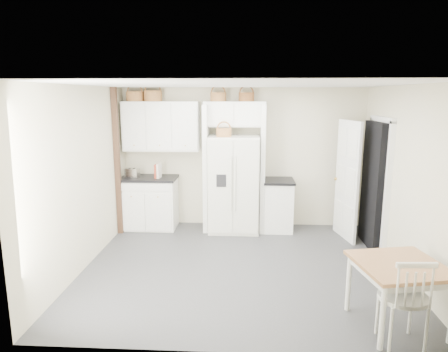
{
  "coord_description": "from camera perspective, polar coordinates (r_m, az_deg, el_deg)",
  "views": [
    {
      "loc": [
        0.06,
        -5.46,
        2.46
      ],
      "look_at": [
        -0.26,
        0.4,
        1.27
      ],
      "focal_mm": 32.0,
      "sensor_mm": 36.0,
      "label": 1
    }
  ],
  "objects": [
    {
      "name": "floor",
      "position": [
        5.99,
        2.36,
        -12.79
      ],
      "size": [
        4.5,
        4.5,
        0.0
      ],
      "primitive_type": "plane",
      "color": "#393939",
      "rests_on": "ground"
    },
    {
      "name": "ceiling",
      "position": [
        5.46,
        2.58,
        12.93
      ],
      "size": [
        4.5,
        4.5,
        0.0
      ],
      "primitive_type": "plane",
      "color": "white",
      "rests_on": "wall_back"
    },
    {
      "name": "wall_back",
      "position": [
        7.55,
        2.67,
        2.62
      ],
      "size": [
        4.5,
        0.0,
        4.5
      ],
      "primitive_type": "plane",
      "rotation": [
        1.57,
        0.0,
        0.0
      ],
      "color": "beige",
      "rests_on": "floor"
    },
    {
      "name": "wall_left",
      "position": [
        6.04,
        -19.39,
        -0.26
      ],
      "size": [
        0.0,
        4.0,
        4.0
      ],
      "primitive_type": "plane",
      "rotation": [
        1.57,
        0.0,
        1.57
      ],
      "color": "beige",
      "rests_on": "floor"
    },
    {
      "name": "wall_right",
      "position": [
        6.0,
        24.51,
        -0.74
      ],
      "size": [
        0.0,
        4.0,
        4.0
      ],
      "primitive_type": "plane",
      "rotation": [
        1.57,
        0.0,
        -1.57
      ],
      "color": "beige",
      "rests_on": "floor"
    },
    {
      "name": "refrigerator",
      "position": [
        7.28,
        1.43,
        -1.13
      ],
      "size": [
        0.9,
        0.73,
        1.75
      ],
      "primitive_type": "cube",
      "color": "silver",
      "rests_on": "floor"
    },
    {
      "name": "base_cab_left",
      "position": [
        7.65,
        -10.59,
        -3.85
      ],
      "size": [
        1.0,
        0.63,
        0.93
      ],
      "primitive_type": "cube",
      "color": "white",
      "rests_on": "floor"
    },
    {
      "name": "base_cab_right",
      "position": [
        7.46,
        7.69,
        -4.24
      ],
      "size": [
        0.52,
        0.62,
        0.91
      ],
      "primitive_type": "cube",
      "color": "white",
      "rests_on": "floor"
    },
    {
      "name": "dining_table",
      "position": [
        4.83,
        23.48,
        -15.28
      ],
      "size": [
        1.02,
        1.02,
        0.72
      ],
      "primitive_type": "cube",
      "rotation": [
        0.0,
        0.0,
        0.19
      ],
      "color": "brown",
      "rests_on": "floor"
    },
    {
      "name": "windsor_chair",
      "position": [
        4.48,
        24.22,
        -15.54
      ],
      "size": [
        0.51,
        0.47,
        1.0
      ],
      "primitive_type": "cube",
      "rotation": [
        0.0,
        0.0,
        0.06
      ],
      "color": "white",
      "rests_on": "floor"
    },
    {
      "name": "counter_left",
      "position": [
        7.54,
        -10.73,
        -0.29
      ],
      "size": [
        1.05,
        0.68,
        0.04
      ],
      "primitive_type": "cube",
      "color": "black",
      "rests_on": "base_cab_left"
    },
    {
      "name": "counter_right",
      "position": [
        7.35,
        7.79,
        -0.68
      ],
      "size": [
        0.56,
        0.66,
        0.04
      ],
      "primitive_type": "cube",
      "color": "black",
      "rests_on": "base_cab_right"
    },
    {
      "name": "toaster",
      "position": [
        7.49,
        -13.0,
        0.39
      ],
      "size": [
        0.28,
        0.19,
        0.17
      ],
      "primitive_type": "cube",
      "rotation": [
        0.0,
        0.0,
        -0.19
      ],
      "color": "silver",
      "rests_on": "counter_left"
    },
    {
      "name": "cookbook_red",
      "position": [
        7.39,
        -9.57,
        0.7
      ],
      "size": [
        0.07,
        0.17,
        0.26
      ],
      "primitive_type": "cube",
      "rotation": [
        0.0,
        0.0,
        -0.18
      ],
      "color": "#AE3923",
      "rests_on": "counter_left"
    },
    {
      "name": "cookbook_cream",
      "position": [
        7.38,
        -9.26,
        0.74
      ],
      "size": [
        0.06,
        0.18,
        0.27
      ],
      "primitive_type": "cube",
      "rotation": [
        0.0,
        0.0,
        -0.13
      ],
      "color": "beige",
      "rests_on": "counter_left"
    },
    {
      "name": "basket_upper_a",
      "position": [
        7.57,
        -12.61,
        11.04
      ],
      "size": [
        0.31,
        0.31,
        0.18
      ],
      "primitive_type": "cylinder",
      "color": "brown",
      "rests_on": "upper_cabinet"
    },
    {
      "name": "basket_upper_b",
      "position": [
        7.49,
        -10.11,
        11.19
      ],
      "size": [
        0.33,
        0.33,
        0.19
      ],
      "primitive_type": "cylinder",
      "color": "brown",
      "rests_on": "upper_cabinet"
    },
    {
      "name": "basket_bridge_a",
      "position": [
        7.31,
        -0.83,
        11.23
      ],
      "size": [
        0.29,
        0.29,
        0.16
      ],
      "primitive_type": "cylinder",
      "color": "brown",
      "rests_on": "bridge_cabinet"
    },
    {
      "name": "basket_bridge_b",
      "position": [
        7.29,
        3.22,
        11.21
      ],
      "size": [
        0.28,
        0.28,
        0.16
      ],
      "primitive_type": "cylinder",
      "color": "brown",
      "rests_on": "bridge_cabinet"
    },
    {
      "name": "basket_fridge_a",
      "position": [
        7.04,
        -0.02,
        6.24
      ],
      "size": [
        0.27,
        0.27,
        0.14
      ],
      "primitive_type": "cylinder",
      "color": "brown",
      "rests_on": "refrigerator"
    },
    {
      "name": "upper_cabinet",
      "position": [
        7.48,
        -8.96,
        7.03
      ],
      "size": [
        1.4,
        0.34,
        0.9
      ],
      "primitive_type": "cube",
      "color": "white",
      "rests_on": "wall_back"
    },
    {
      "name": "bridge_cabinet",
      "position": [
        7.3,
        1.53,
        8.83
      ],
      "size": [
        1.12,
        0.34,
        0.45
      ],
      "primitive_type": "cube",
      "color": "white",
      "rests_on": "wall_back"
    },
    {
      "name": "fridge_panel_left",
      "position": [
        7.32,
        -2.54,
        1.14
      ],
      "size": [
        0.08,
        0.6,
        2.3
      ],
      "primitive_type": "cube",
      "color": "white",
      "rests_on": "floor"
    },
    {
      "name": "fridge_panel_right",
      "position": [
        7.29,
        5.47,
        1.06
      ],
      "size": [
        0.08,
        0.6,
        2.3
      ],
      "primitive_type": "cube",
      "color": "white",
      "rests_on": "floor"
    },
    {
      "name": "trim_post",
      "position": [
        7.27,
        -15.0,
        1.89
      ],
      "size": [
        0.09,
        0.09,
        2.6
      ],
      "primitive_type": "cube",
      "color": "#3D2719",
      "rests_on": "floor"
    },
    {
      "name": "doorway_void",
      "position": [
        6.94,
        20.69,
        -1.21
      ],
      "size": [
        0.18,
        0.85,
        2.05
      ],
      "primitive_type": "cube",
      "color": "black",
      "rests_on": "floor"
    },
    {
      "name": "door_slab",
      "position": [
        7.16,
        17.16,
        -0.61
      ],
      "size": [
        0.21,
        0.79,
        2.05
      ],
      "primitive_type": "cube",
      "rotation": [
        0.0,
        0.0,
        -1.36
      ],
      "color": "white",
      "rests_on": "floor"
    }
  ]
}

